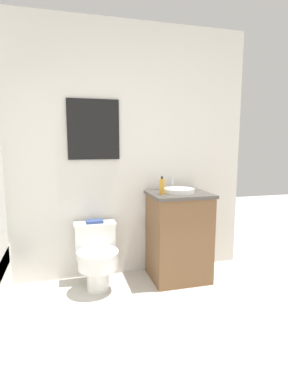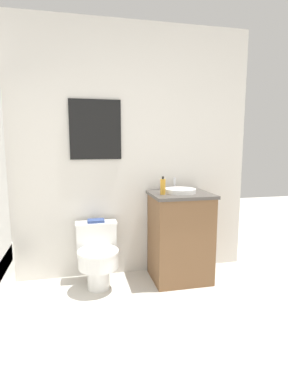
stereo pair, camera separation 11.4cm
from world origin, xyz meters
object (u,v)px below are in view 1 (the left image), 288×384
at_px(sink, 179,190).
at_px(book_on_tank, 95,221).
at_px(toilet, 97,255).
at_px(soap_bottle, 162,186).

height_order(sink, book_on_tank, sink).
xyz_separation_m(toilet, sink, (0.81, 0.01, 0.57)).
bearing_deg(soap_bottle, sink, 17.30).
xyz_separation_m(toilet, soap_bottle, (0.62, -0.05, 0.63)).
bearing_deg(soap_bottle, book_on_tank, 163.94).
bearing_deg(sink, book_on_tank, 171.71).
bearing_deg(book_on_tank, soap_bottle, -16.06).
bearing_deg(toilet, book_on_tank, 90.00).
distance_m(toilet, sink, 0.99).
bearing_deg(book_on_tank, toilet, -90.00).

